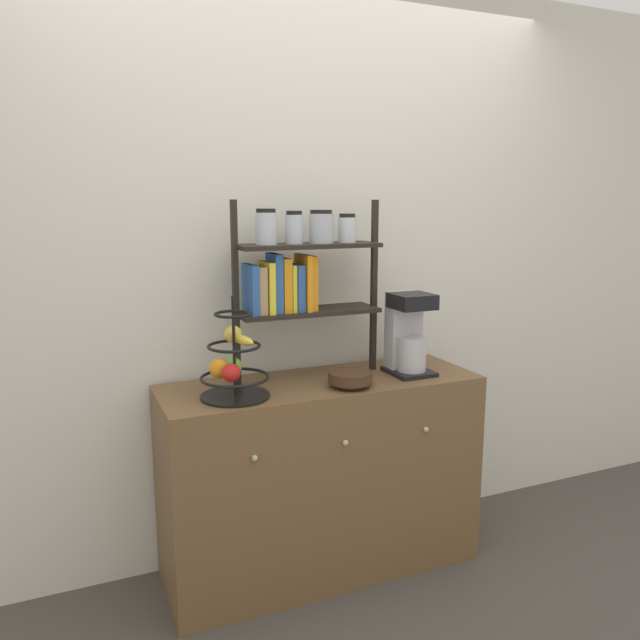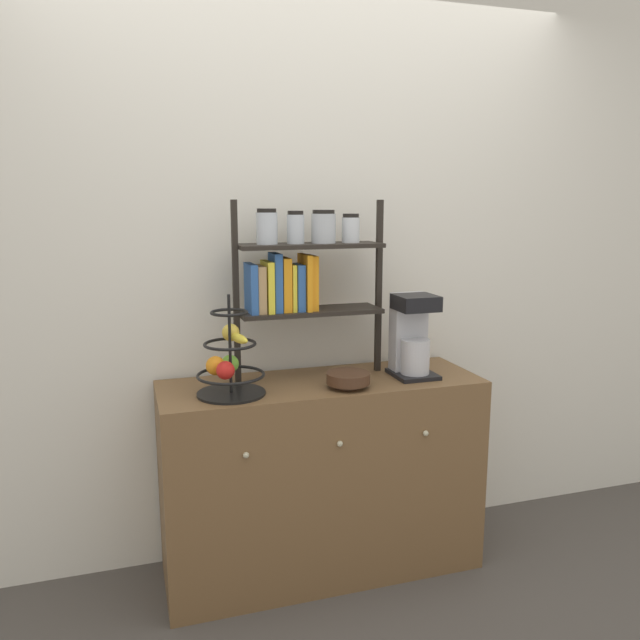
% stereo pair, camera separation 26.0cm
% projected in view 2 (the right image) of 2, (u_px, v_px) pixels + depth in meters
% --- Properties ---
extents(ground_plane, '(12.00, 12.00, 0.00)m').
position_uv_depth(ground_plane, '(338.00, 596.00, 2.60)').
color(ground_plane, '#47423D').
extents(wall_back, '(7.00, 0.05, 2.60)m').
position_uv_depth(wall_back, '(303.00, 273.00, 2.83)').
color(wall_back, silver).
rests_on(wall_back, ground_plane).
extents(sideboard, '(1.37, 0.48, 0.87)m').
position_uv_depth(sideboard, '(322.00, 476.00, 2.74)').
color(sideboard, brown).
rests_on(sideboard, ground_plane).
extents(coffee_maker, '(0.18, 0.21, 0.36)m').
position_uv_depth(coffee_maker, '(412.00, 335.00, 2.72)').
color(coffee_maker, black).
rests_on(coffee_maker, sideboard).
extents(fruit_stand, '(0.27, 0.27, 0.40)m').
position_uv_depth(fruit_stand, '(229.00, 363.00, 2.45)').
color(fruit_stand, black).
rests_on(fruit_stand, sideboard).
extents(wooden_bowl, '(0.18, 0.18, 0.06)m').
position_uv_depth(wooden_bowl, '(348.00, 379.00, 2.56)').
color(wooden_bowl, '#422819').
rests_on(wooden_bowl, sideboard).
extents(shelf_hutch, '(0.66, 0.20, 0.76)m').
position_uv_depth(shelf_hutch, '(296.00, 270.00, 2.63)').
color(shelf_hutch, black).
rests_on(shelf_hutch, sideboard).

